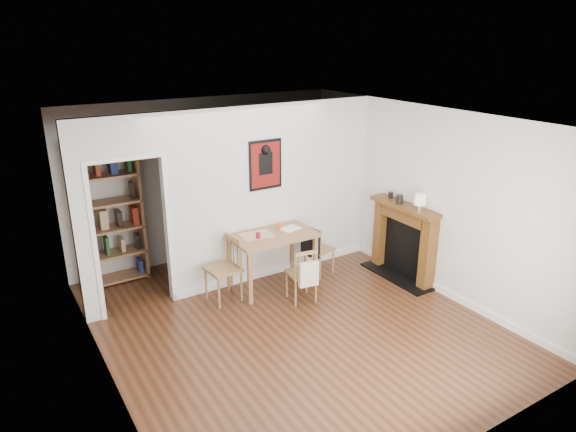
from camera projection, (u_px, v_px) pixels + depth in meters
ground at (291, 322)px, 6.62m from camera, size 5.20×5.20×0.00m
room_shell at (247, 198)px, 7.31m from camera, size 5.20×5.20×5.20m
dining_table at (272, 240)px, 7.35m from camera, size 1.20×0.77×0.82m
chair_left at (223, 270)px, 7.02m from camera, size 0.50×0.50×0.92m
chair_right at (318, 249)px, 7.82m from camera, size 0.53×0.48×0.80m
chair_front at (302, 274)px, 7.04m from camera, size 0.45×0.50×0.79m
bookshelf at (111, 216)px, 7.41m from camera, size 0.88×0.35×2.09m
fireplace at (404, 238)px, 7.68m from camera, size 0.45×1.25×1.16m
red_glass at (258, 235)px, 7.13m from camera, size 0.07×0.07×0.09m
orange_fruit at (280, 227)px, 7.48m from camera, size 0.07×0.07×0.07m
placemat at (257, 235)px, 7.25m from camera, size 0.47×0.38×0.00m
notebook at (290, 228)px, 7.49m from camera, size 0.31×0.25×0.01m
mantel_lamp at (420, 200)px, 7.17m from camera, size 0.16×0.16×0.24m
ceramic_jar_a at (400, 199)px, 7.51m from camera, size 0.10×0.10×0.13m
ceramic_jar_b at (391, 195)px, 7.77m from camera, size 0.07×0.07×0.09m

